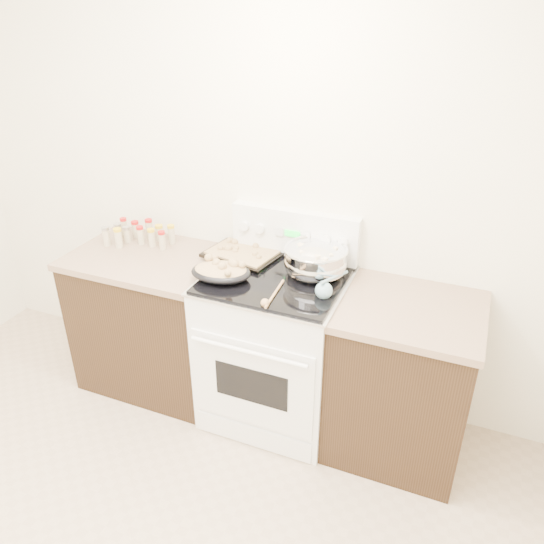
% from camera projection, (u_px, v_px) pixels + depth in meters
% --- Properties ---
extents(counter_left, '(0.93, 0.67, 0.92)m').
position_uv_depth(counter_left, '(156.00, 319.00, 3.39)').
color(counter_left, black).
rests_on(counter_left, ground).
extents(counter_right, '(0.73, 0.67, 0.92)m').
position_uv_depth(counter_right, '(401.00, 379.00, 2.87)').
color(counter_right, black).
rests_on(counter_right, ground).
extents(kitchen_range, '(0.78, 0.73, 1.22)m').
position_uv_depth(kitchen_range, '(276.00, 345.00, 3.09)').
color(kitchen_range, white).
rests_on(kitchen_range, ground).
extents(mixing_bowl, '(0.43, 0.43, 0.21)m').
position_uv_depth(mixing_bowl, '(315.00, 261.00, 2.87)').
color(mixing_bowl, silver).
rests_on(mixing_bowl, kitchen_range).
extents(roasting_pan, '(0.36, 0.28, 0.11)m').
position_uv_depth(roasting_pan, '(221.00, 271.00, 2.84)').
color(roasting_pan, black).
rests_on(roasting_pan, kitchen_range).
extents(baking_sheet, '(0.46, 0.36, 0.06)m').
position_uv_depth(baking_sheet, '(242.00, 253.00, 3.10)').
color(baking_sheet, black).
rests_on(baking_sheet, kitchen_range).
extents(wooden_spoon, '(0.05, 0.29, 0.04)m').
position_uv_depth(wooden_spoon, '(269.00, 299.00, 2.65)').
color(wooden_spoon, tan).
rests_on(wooden_spoon, kitchen_range).
extents(blue_ladle, '(0.11, 0.29, 0.11)m').
position_uv_depth(blue_ladle, '(325.00, 289.00, 2.69)').
color(blue_ladle, '#79A3B4').
rests_on(blue_ladle, kitchen_range).
extents(spice_jars, '(0.40, 0.24, 0.13)m').
position_uv_depth(spice_jars, '(138.00, 234.00, 3.31)').
color(spice_jars, '#BFB28C').
rests_on(spice_jars, counter_left).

